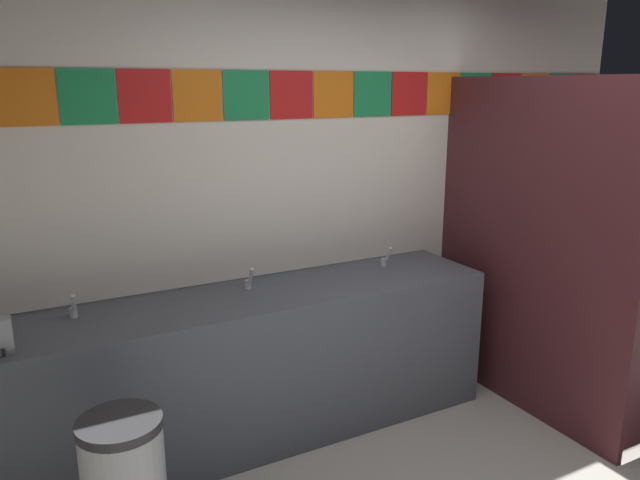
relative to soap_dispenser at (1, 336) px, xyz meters
The scene contains 8 objects.
wall_back 2.14m from the soap_dispenser, 14.61° to the left, with size 4.46×0.09×2.60m.
vanity_counter 1.35m from the soap_dispenser, ahead, with size 2.77×0.61×0.86m.
faucet_left 0.42m from the soap_dispenser, 40.80° to the left, with size 0.04×0.10×0.14m.
faucet_center 1.27m from the soap_dispenser, 12.52° to the left, with size 0.04×0.10×0.14m.
faucet_right 2.19m from the soap_dispenser, ahead, with size 0.04×0.10×0.14m.
soap_dispenser is the anchor object (origin of this frame).
stall_divider 3.02m from the soap_dispenser, ahead, with size 0.92×1.51×2.03m.
toilet 3.39m from the soap_dispenser, ahead, with size 0.39×0.49×0.74m.
Camera 1 is at (-1.98, -1.51, 1.98)m, focal length 34.07 mm.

